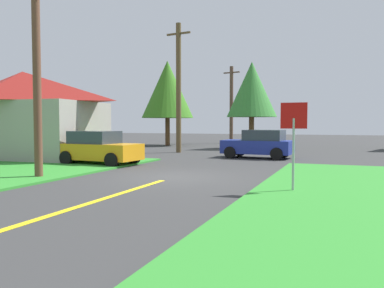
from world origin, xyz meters
name	(u,v)px	position (x,y,z in m)	size (l,w,h in m)	color
ground_plane	(174,177)	(0.00, 0.00, 0.00)	(120.00, 120.00, 0.00)	#353535
stop_sign	(294,130)	(4.53, -1.85, 1.81)	(0.74, 0.07, 2.58)	#9EA0A8
parked_car_near_building	(99,148)	(-5.17, 2.78, 0.80)	(4.03, 2.22, 1.62)	orange
car_approaching_junction	(259,144)	(1.31, 9.17, 0.80)	(4.06, 2.23, 1.62)	navy
utility_pole_near	(37,74)	(-4.41, -2.10, 3.73)	(1.80, 0.32, 7.22)	brown
utility_pole_mid	(179,87)	(-4.73, 11.58, 4.46)	(1.80, 0.35, 8.75)	brown
utility_pole_far	(231,104)	(-4.79, 25.26, 3.93)	(1.77, 0.56, 7.69)	brown
oak_tree_left	(252,90)	(-0.97, 17.37, 4.63)	(3.91, 3.91, 6.81)	brown
oak_tree_right	(167,89)	(-9.09, 19.28, 5.04)	(4.66, 4.66, 7.62)	brown
barn	(23,115)	(-11.19, 4.21, 2.46)	(8.71, 5.60, 4.92)	gray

